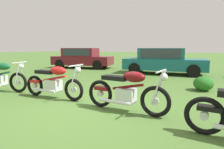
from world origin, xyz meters
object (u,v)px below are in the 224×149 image
(car_burgundy, at_px, (82,57))
(car_teal, at_px, (163,60))
(motorcycle_red, at_px, (54,82))
(motorcycle_maroon, at_px, (126,91))
(shrub_low, at_px, (203,84))

(car_burgundy, height_order, car_teal, same)
(motorcycle_red, relative_size, motorcycle_maroon, 1.00)
(shrub_low, bearing_deg, car_burgundy, 154.55)
(motorcycle_maroon, distance_m, car_teal, 6.87)
(motorcycle_maroon, bearing_deg, shrub_low, 68.23)
(motorcycle_red, bearing_deg, car_teal, 74.28)
(motorcycle_red, xyz_separation_m, car_burgundy, (-4.50, 7.07, 0.32))
(car_teal, relative_size, shrub_low, 6.67)
(car_teal, height_order, shrub_low, car_teal)
(car_burgundy, distance_m, car_teal, 5.92)
(motorcycle_maroon, xyz_separation_m, car_burgundy, (-6.82, 7.12, 0.32))
(motorcycle_red, relative_size, shrub_low, 3.00)
(motorcycle_red, xyz_separation_m, motorcycle_maroon, (2.32, -0.05, 0.00))
(car_burgundy, xyz_separation_m, shrub_low, (8.20, -3.90, -0.55))
(motorcycle_maroon, relative_size, car_burgundy, 0.46)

